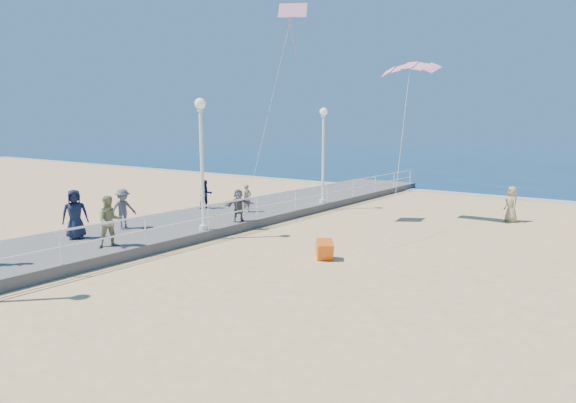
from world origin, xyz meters
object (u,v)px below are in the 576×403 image
Objects in this scene: spectator_5 at (239,205)px; spectator_7 at (206,194)px; lamp_post_far at (323,145)px; spectator_2 at (123,209)px; spectator_6 at (247,198)px; spectator_4 at (75,214)px; box_kite at (325,251)px; spectator_1 at (110,221)px; beach_walker_c at (511,204)px; lamp_post_mid at (201,150)px.

spectator_7 is at bearing 95.41° from spectator_5.
lamp_post_far is 3.17× the size of spectator_2.
spectator_5 is 2.40m from spectator_6.
spectator_4 is 9.45m from box_kite.
spectator_1 is at bearing -124.06° from spectator_2.
spectator_2 is 18.14m from beach_walker_c.
spectator_4 is (0.14, -2.11, 0.10)m from spectator_2.
spectator_7 is at bearing 120.00° from box_kite.
spectator_1 is at bearing -92.24° from lamp_post_far.
lamp_post_far is at bearing -7.71° from spectator_2.
box_kite is at bearing -57.72° from beach_walker_c.
spectator_1 is 1.20× the size of spectator_7.
lamp_post_mid reaches higher than box_kite.
spectator_7 is (-3.81, 3.61, -2.51)m from lamp_post_mid.
lamp_post_far is 11.48m from spectator_2.
lamp_post_mid is 3.63× the size of spectator_5.
spectator_5 reaches higher than spectator_6.
lamp_post_far reaches higher than spectator_6.
spectator_2 is at bearing 154.00° from box_kite.
lamp_post_far reaches higher than spectator_4.
lamp_post_mid reaches higher than spectator_1.
spectator_5 is 0.97× the size of spectator_7.
spectator_6 is (1.43, 6.02, -0.14)m from spectator_2.
lamp_post_far is 2.84× the size of spectator_4.
spectator_4 reaches higher than beach_walker_c.
spectator_1 reaches higher than spectator_7.
lamp_post_mid reaches higher than spectator_4.
spectator_7 is at bearing 17.13° from spectator_2.
lamp_post_mid is 5.82m from spectator_7.
spectator_6 is at bearing 110.66° from box_kite.
spectator_5 is at bearing 1.99° from spectator_4.
lamp_post_mid reaches higher than beach_walker_c.
spectator_1 is 8.05m from spectator_6.
spectator_5 is (2.75, 4.01, -0.10)m from spectator_2.
spectator_5 is 1.04× the size of spectator_6.
box_kite is (-3.69, -11.17, -0.58)m from beach_walker_c.
spectator_1 is 18.34m from beach_walker_c.
spectator_1 is 3.04m from spectator_2.
spectator_5 is at bearing -83.97° from beach_walker_c.
spectator_1 is 8.17m from spectator_7.
spectator_2 is (-2.80, -10.87, -2.42)m from lamp_post_far.
spectator_7 reaches higher than beach_walker_c.
lamp_post_mid is 5.32m from spectator_4.
spectator_5 is (-0.05, -6.85, -2.53)m from lamp_post_far.
beach_walker_c is 2.94× the size of box_kite.
beach_walker_c reaches higher than box_kite.
spectator_4 is 6.66m from spectator_5.
lamp_post_far reaches higher than spectator_7.
lamp_post_far reaches higher than beach_walker_c.
spectator_2 is at bearing -146.34° from lamp_post_mid.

